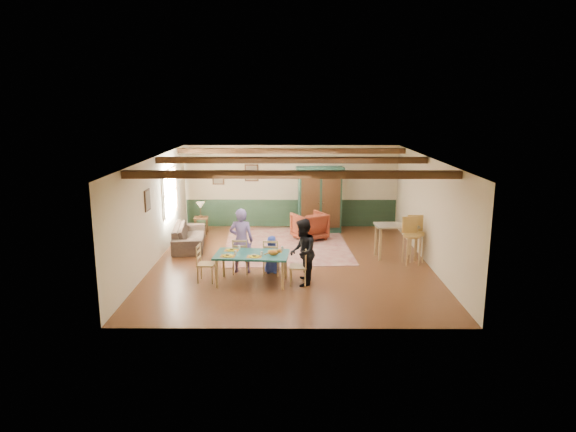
{
  "coord_description": "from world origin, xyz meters",
  "views": [
    {
      "loc": [
        -0.02,
        -12.73,
        4.05
      ],
      "look_at": [
        -0.09,
        0.36,
        1.15
      ],
      "focal_mm": 32.0,
      "sensor_mm": 36.0,
      "label": 1
    }
  ],
  "objects_px": {
    "dining_chair_far_right": "(271,256)",
    "person_man": "(241,241)",
    "person_woman": "(302,252)",
    "dining_chair_end_right": "(298,266)",
    "armchair": "(309,226)",
    "dining_chair_far_left": "(241,256)",
    "dining_table": "(252,268)",
    "bar_stool_right": "(416,239)",
    "armoire": "(320,200)",
    "dining_chair_end_left": "(206,263)",
    "table_lamp": "(201,210)",
    "end_table": "(201,225)",
    "counter_table": "(396,241)",
    "bar_stool_left": "(411,241)",
    "cat": "(273,252)",
    "sofa": "(189,236)",
    "person_child": "(272,255)"
  },
  "relations": [
    {
      "from": "dining_table",
      "to": "dining_chair_far_left",
      "type": "relative_size",
      "value": 1.89
    },
    {
      "from": "person_man",
      "to": "counter_table",
      "type": "xyz_separation_m",
      "value": [
        3.98,
        1.21,
        -0.34
      ]
    },
    {
      "from": "person_woman",
      "to": "dining_chair_end_left",
      "type": "bearing_deg",
      "value": -90.0
    },
    {
      "from": "table_lamp",
      "to": "person_woman",
      "type": "bearing_deg",
      "value": -56.29
    },
    {
      "from": "dining_chair_far_left",
      "to": "bar_stool_right",
      "type": "relative_size",
      "value": 0.74
    },
    {
      "from": "person_man",
      "to": "armchair",
      "type": "relative_size",
      "value": 1.75
    },
    {
      "from": "table_lamp",
      "to": "dining_chair_end_right",
      "type": "bearing_deg",
      "value": -57.04
    },
    {
      "from": "end_table",
      "to": "table_lamp",
      "type": "bearing_deg",
      "value": 0.0
    },
    {
      "from": "dining_table",
      "to": "person_man",
      "type": "xyz_separation_m",
      "value": [
        -0.31,
        0.76,
        0.45
      ]
    },
    {
      "from": "dining_chair_end_right",
      "to": "cat",
      "type": "distance_m",
      "value": 0.65
    },
    {
      "from": "person_woman",
      "to": "person_man",
      "type": "bearing_deg",
      "value": -115.87
    },
    {
      "from": "dining_chair_far_right",
      "to": "person_man",
      "type": "relative_size",
      "value": 0.55
    },
    {
      "from": "armoire",
      "to": "armchair",
      "type": "height_order",
      "value": "armoire"
    },
    {
      "from": "dining_chair_end_right",
      "to": "armchair",
      "type": "height_order",
      "value": "dining_chair_end_right"
    },
    {
      "from": "cat",
      "to": "table_lamp",
      "type": "distance_m",
      "value": 5.28
    },
    {
      "from": "dining_chair_far_right",
      "to": "dining_chair_end_left",
      "type": "height_order",
      "value": "same"
    },
    {
      "from": "cat",
      "to": "counter_table",
      "type": "distance_m",
      "value": 3.82
    },
    {
      "from": "armoire",
      "to": "sofa",
      "type": "relative_size",
      "value": 0.98
    },
    {
      "from": "dining_table",
      "to": "dining_chair_far_right",
      "type": "height_order",
      "value": "dining_chair_far_right"
    },
    {
      "from": "dining_chair_far_right",
      "to": "end_table",
      "type": "height_order",
      "value": "dining_chair_far_right"
    },
    {
      "from": "armchair",
      "to": "end_table",
      "type": "bearing_deg",
      "value": -39.61
    },
    {
      "from": "table_lamp",
      "to": "counter_table",
      "type": "distance_m",
      "value": 6.18
    },
    {
      "from": "bar_stool_right",
      "to": "dining_chair_far_right",
      "type": "bearing_deg",
      "value": -162.64
    },
    {
      "from": "dining_chair_far_left",
      "to": "armoire",
      "type": "xyz_separation_m",
      "value": [
        2.11,
        4.1,
        0.61
      ]
    },
    {
      "from": "end_table",
      "to": "armchair",
      "type": "bearing_deg",
      "value": -11.3
    },
    {
      "from": "armoire",
      "to": "end_table",
      "type": "relative_size",
      "value": 3.96
    },
    {
      "from": "dining_chair_far_right",
      "to": "dining_chair_end_right",
      "type": "distance_m",
      "value": 0.96
    },
    {
      "from": "dining_chair_end_right",
      "to": "sofa",
      "type": "xyz_separation_m",
      "value": [
        -3.09,
        3.14,
        -0.13
      ]
    },
    {
      "from": "sofa",
      "to": "end_table",
      "type": "height_order",
      "value": "sofa"
    },
    {
      "from": "dining_table",
      "to": "dining_chair_far_right",
      "type": "xyz_separation_m",
      "value": [
        0.42,
        0.63,
        0.09
      ]
    },
    {
      "from": "dining_chair_far_right",
      "to": "armchair",
      "type": "relative_size",
      "value": 0.97
    },
    {
      "from": "dining_chair_far_right",
      "to": "person_woman",
      "type": "xyz_separation_m",
      "value": [
        0.73,
        -0.72,
        0.32
      ]
    },
    {
      "from": "dining_table",
      "to": "cat",
      "type": "xyz_separation_m",
      "value": [
        0.5,
        -0.13,
        0.43
      ]
    },
    {
      "from": "dining_chair_end_right",
      "to": "bar_stool_left",
      "type": "bearing_deg",
      "value": 122.42
    },
    {
      "from": "dining_chair_far_left",
      "to": "person_child",
      "type": "height_order",
      "value": "person_child"
    },
    {
      "from": "dining_chair_far_left",
      "to": "bar_stool_right",
      "type": "height_order",
      "value": "bar_stool_right"
    },
    {
      "from": "dining_chair_far_right",
      "to": "person_woman",
      "type": "height_order",
      "value": "person_woman"
    },
    {
      "from": "dining_table",
      "to": "counter_table",
      "type": "distance_m",
      "value": 4.17
    },
    {
      "from": "dining_table",
      "to": "dining_chair_end_left",
      "type": "height_order",
      "value": "dining_chair_end_left"
    },
    {
      "from": "person_man",
      "to": "end_table",
      "type": "bearing_deg",
      "value": -61.95
    },
    {
      "from": "dining_chair_end_right",
      "to": "dining_chair_far_left",
      "type": "bearing_deg",
      "value": -114.92
    },
    {
      "from": "counter_table",
      "to": "sofa",
      "type": "bearing_deg",
      "value": 169.3
    },
    {
      "from": "bar_stool_left",
      "to": "cat",
      "type": "bearing_deg",
      "value": -162.12
    },
    {
      "from": "bar_stool_right",
      "to": "end_table",
      "type": "bearing_deg",
      "value": 156.36
    },
    {
      "from": "dining_chair_end_left",
      "to": "table_lamp",
      "type": "height_order",
      "value": "table_lamp"
    },
    {
      "from": "dining_chair_end_right",
      "to": "person_child",
      "type": "xyz_separation_m",
      "value": [
        -0.63,
        0.79,
        0.03
      ]
    },
    {
      "from": "bar_stool_right",
      "to": "person_man",
      "type": "bearing_deg",
      "value": -166.76
    },
    {
      "from": "armchair",
      "to": "person_man",
      "type": "bearing_deg",
      "value": 32.14
    },
    {
      "from": "cat",
      "to": "person_woman",
      "type": "bearing_deg",
      "value": 8.13
    },
    {
      "from": "dining_chair_end_left",
      "to": "bar_stool_left",
      "type": "distance_m",
      "value": 5.2
    }
  ]
}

